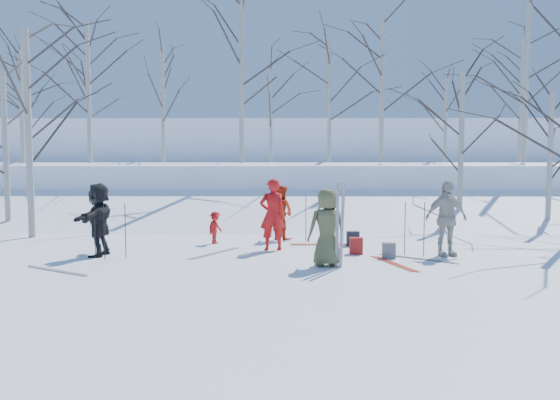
{
  "coord_description": "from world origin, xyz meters",
  "views": [
    {
      "loc": [
        0.18,
        -13.08,
        2.45
      ],
      "look_at": [
        0.0,
        1.5,
        1.3
      ],
      "focal_mm": 35.0,
      "sensor_mm": 36.0,
      "label": 1
    }
  ],
  "objects_px": {
    "backpack_dark": "(353,239)",
    "skier_redor_behind": "(281,213)",
    "skier_cream_east": "(446,218)",
    "backpack_grey": "(389,251)",
    "skier_grey_west": "(99,219)",
    "backpack_red": "(356,246)",
    "skier_red_seated": "(215,228)",
    "dog": "(332,241)",
    "skier_red_north": "(272,215)",
    "skier_olive_center": "(327,227)"
  },
  "relations": [
    {
      "from": "skier_red_seated",
      "to": "dog",
      "type": "distance_m",
      "value": 3.41
    },
    {
      "from": "backpack_grey",
      "to": "backpack_dark",
      "type": "xyz_separation_m",
      "value": [
        -0.64,
        1.86,
        0.01
      ]
    },
    {
      "from": "skier_cream_east",
      "to": "backpack_grey",
      "type": "height_order",
      "value": "skier_cream_east"
    },
    {
      "from": "skier_grey_west",
      "to": "backpack_red",
      "type": "height_order",
      "value": "skier_grey_west"
    },
    {
      "from": "skier_grey_west",
      "to": "skier_redor_behind",
      "type": "bearing_deg",
      "value": 127.23
    },
    {
      "from": "dog",
      "to": "backpack_red",
      "type": "bearing_deg",
      "value": 101.59
    },
    {
      "from": "skier_redor_behind",
      "to": "skier_red_seated",
      "type": "xyz_separation_m",
      "value": [
        -1.85,
        -0.78,
        -0.35
      ]
    },
    {
      "from": "skier_olive_center",
      "to": "skier_grey_west",
      "type": "relative_size",
      "value": 0.97
    },
    {
      "from": "skier_red_seated",
      "to": "backpack_grey",
      "type": "height_order",
      "value": "skier_red_seated"
    },
    {
      "from": "backpack_red",
      "to": "backpack_dark",
      "type": "xyz_separation_m",
      "value": [
        0.07,
        1.28,
        -0.01
      ]
    },
    {
      "from": "backpack_red",
      "to": "skier_red_seated",
      "type": "bearing_deg",
      "value": 156.75
    },
    {
      "from": "skier_red_north",
      "to": "dog",
      "type": "distance_m",
      "value": 1.72
    },
    {
      "from": "skier_grey_west",
      "to": "skier_red_seated",
      "type": "bearing_deg",
      "value": 132.4
    },
    {
      "from": "dog",
      "to": "backpack_dark",
      "type": "xyz_separation_m",
      "value": [
        0.63,
        0.74,
        -0.06
      ]
    },
    {
      "from": "backpack_grey",
      "to": "dog",
      "type": "bearing_deg",
      "value": 138.62
    },
    {
      "from": "skier_red_seated",
      "to": "backpack_grey",
      "type": "distance_m",
      "value": 5.02
    },
    {
      "from": "dog",
      "to": "skier_cream_east",
      "type": "bearing_deg",
      "value": 129.83
    },
    {
      "from": "skier_redor_behind",
      "to": "backpack_red",
      "type": "xyz_separation_m",
      "value": [
        1.93,
        -2.41,
        -0.6
      ]
    },
    {
      "from": "skier_cream_east",
      "to": "backpack_red",
      "type": "xyz_separation_m",
      "value": [
        -2.19,
        0.24,
        -0.73
      ]
    },
    {
      "from": "skier_redor_behind",
      "to": "backpack_grey",
      "type": "distance_m",
      "value": 4.04
    },
    {
      "from": "skier_redor_behind",
      "to": "skier_olive_center",
      "type": "bearing_deg",
      "value": 146.39
    },
    {
      "from": "skier_grey_west",
      "to": "backpack_dark",
      "type": "height_order",
      "value": "skier_grey_west"
    },
    {
      "from": "skier_olive_center",
      "to": "skier_red_seated",
      "type": "height_order",
      "value": "skier_olive_center"
    },
    {
      "from": "skier_red_seated",
      "to": "skier_cream_east",
      "type": "relative_size",
      "value": 0.48
    },
    {
      "from": "skier_red_north",
      "to": "skier_redor_behind",
      "type": "bearing_deg",
      "value": -110.81
    },
    {
      "from": "skier_red_north",
      "to": "backpack_dark",
      "type": "xyz_separation_m",
      "value": [
        2.21,
        0.69,
        -0.74
      ]
    },
    {
      "from": "skier_red_seated",
      "to": "backpack_dark",
      "type": "xyz_separation_m",
      "value": [
        3.86,
        -0.35,
        -0.26
      ]
    },
    {
      "from": "skier_redor_behind",
      "to": "skier_red_seated",
      "type": "bearing_deg",
      "value": 64.11
    },
    {
      "from": "skier_redor_behind",
      "to": "skier_grey_west",
      "type": "relative_size",
      "value": 0.89
    },
    {
      "from": "skier_redor_behind",
      "to": "backpack_dark",
      "type": "height_order",
      "value": "skier_redor_behind"
    },
    {
      "from": "backpack_red",
      "to": "backpack_grey",
      "type": "relative_size",
      "value": 1.11
    },
    {
      "from": "skier_red_north",
      "to": "backpack_grey",
      "type": "height_order",
      "value": "skier_red_north"
    },
    {
      "from": "skier_cream_east",
      "to": "dog",
      "type": "bearing_deg",
      "value": 149.79
    },
    {
      "from": "skier_red_north",
      "to": "skier_cream_east",
      "type": "height_order",
      "value": "skier_cream_east"
    },
    {
      "from": "backpack_grey",
      "to": "skier_red_north",
      "type": "bearing_deg",
      "value": 157.71
    },
    {
      "from": "skier_olive_center",
      "to": "skier_red_north",
      "type": "height_order",
      "value": "skier_red_north"
    },
    {
      "from": "backpack_red",
      "to": "skier_olive_center",
      "type": "bearing_deg",
      "value": -118.98
    },
    {
      "from": "skier_cream_east",
      "to": "skier_olive_center",
      "type": "bearing_deg",
      "value": -171.1
    },
    {
      "from": "skier_cream_east",
      "to": "backpack_grey",
      "type": "distance_m",
      "value": 1.69
    },
    {
      "from": "backpack_dark",
      "to": "skier_redor_behind",
      "type": "bearing_deg",
      "value": 150.61
    },
    {
      "from": "backpack_red",
      "to": "backpack_dark",
      "type": "relative_size",
      "value": 1.05
    },
    {
      "from": "skier_red_seated",
      "to": "skier_cream_east",
      "type": "height_order",
      "value": "skier_cream_east"
    },
    {
      "from": "skier_grey_west",
      "to": "skier_cream_east",
      "type": "bearing_deg",
      "value": 96.48
    },
    {
      "from": "skier_olive_center",
      "to": "backpack_dark",
      "type": "xyz_separation_m",
      "value": [
        0.93,
        2.83,
        -0.68
      ]
    },
    {
      "from": "skier_cream_east",
      "to": "skier_red_seated",
      "type": "bearing_deg",
      "value": 148.25
    },
    {
      "from": "dog",
      "to": "backpack_dark",
      "type": "height_order",
      "value": "dog"
    },
    {
      "from": "skier_olive_center",
      "to": "dog",
      "type": "height_order",
      "value": "skier_olive_center"
    },
    {
      "from": "backpack_dark",
      "to": "dog",
      "type": "bearing_deg",
      "value": -130.52
    },
    {
      "from": "skier_redor_behind",
      "to": "skier_cream_east",
      "type": "distance_m",
      "value": 4.89
    },
    {
      "from": "skier_cream_east",
      "to": "backpack_dark",
      "type": "xyz_separation_m",
      "value": [
        -2.11,
        1.51,
        -0.74
      ]
    }
  ]
}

